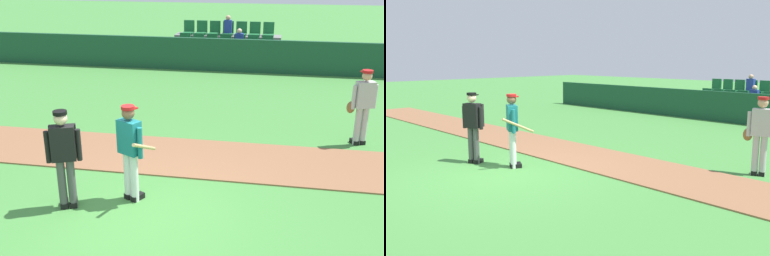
{
  "view_description": "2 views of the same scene",
  "coord_description": "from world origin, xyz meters",
  "views": [
    {
      "loc": [
        2.13,
        -6.61,
        4.07
      ],
      "look_at": [
        0.57,
        1.71,
        0.99
      ],
      "focal_mm": 43.69,
      "sensor_mm": 36.0,
      "label": 1
    },
    {
      "loc": [
        7.72,
        -5.08,
        2.58
      ],
      "look_at": [
        0.76,
        1.63,
        0.95
      ],
      "focal_mm": 38.77,
      "sensor_mm": 36.0,
      "label": 2
    }
  ],
  "objects": [
    {
      "name": "dugout_fence",
      "position": [
        0.0,
        10.9,
        0.62
      ],
      "size": [
        20.0,
        0.16,
        1.24
      ],
      "primitive_type": "cube",
      "color": "#19472D",
      "rests_on": "ground"
    },
    {
      "name": "batter_teal_jersey",
      "position": [
        -0.29,
        0.5,
        0.97
      ],
      "size": [
        0.63,
        0.79,
        1.76
      ],
      "color": "white",
      "rests_on": "ground"
    },
    {
      "name": "ground_plane",
      "position": [
        0.0,
        0.0,
        0.0
      ],
      "size": [
        80.0,
        80.0,
        0.0
      ],
      "primitive_type": "plane",
      "color": "#42843A"
    },
    {
      "name": "infield_dirt_path",
      "position": [
        0.0,
        2.52,
        0.01
      ],
      "size": [
        28.0,
        2.06,
        0.03
      ],
      "primitive_type": "cube",
      "color": "brown",
      "rests_on": "ground"
    },
    {
      "name": "runner_grey_jersey",
      "position": [
        4.06,
        4.01,
        0.96
      ],
      "size": [
        0.67,
        0.39,
        1.76
      ],
      "color": "#B2B2B2",
      "rests_on": "ground"
    },
    {
      "name": "umpire_home_plate",
      "position": [
        -1.29,
        0.04,
        1.0
      ],
      "size": [
        0.55,
        0.42,
        1.76
      ],
      "color": "#4C4C4C",
      "rests_on": "ground"
    },
    {
      "name": "stadium_bleachers",
      "position": [
        0.0,
        12.35,
        0.49
      ],
      "size": [
        4.45,
        2.1,
        1.9
      ],
      "color": "slate",
      "rests_on": "ground"
    }
  ]
}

